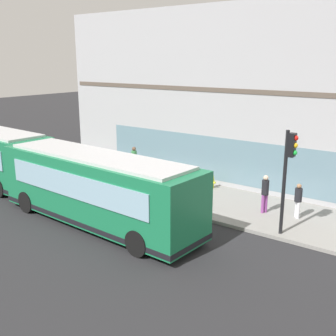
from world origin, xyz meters
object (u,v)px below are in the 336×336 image
Objects in this scene: city_bus_nearside at (97,189)px; pedestrian_walking_along_curb at (265,191)px; pedestrian_by_light_pole at (134,159)px; pedestrian_near_hydrant at (298,199)px; traffic_light_near_corner at (289,163)px; newspaper_vending_box at (194,193)px; fire_hydrant at (212,181)px.

pedestrian_walking_along_curb is at bearing -46.22° from city_bus_nearside.
city_bus_nearside is at bearing -151.78° from pedestrian_by_light_pole.
pedestrian_near_hydrant is (-0.81, -10.11, -0.14)m from pedestrian_by_light_pole.
traffic_light_near_corner is 2.35× the size of pedestrian_by_light_pole.
pedestrian_walking_along_curb is 1.13× the size of pedestrian_near_hydrant.
pedestrian_walking_along_curb is 1.95× the size of newspaper_vending_box.
fire_hydrant is 0.42× the size of pedestrian_walking_along_curb.
fire_hydrant is 2.47m from newspaper_vending_box.
traffic_light_near_corner is 2.87m from pedestrian_near_hydrant.
city_bus_nearside is 6.53× the size of pedestrian_near_hydrant.
traffic_light_near_corner reaches higher than pedestrian_near_hydrant.
pedestrian_near_hydrant is (2.03, 0.19, -2.02)m from traffic_light_near_corner.
pedestrian_by_light_pole reaches higher than pedestrian_near_hydrant.
pedestrian_walking_along_curb is at bearing -96.96° from pedestrian_by_light_pole.
traffic_light_near_corner is at bearing -102.75° from newspaper_vending_box.
city_bus_nearside is at bearing 133.78° from pedestrian_walking_along_curb.
pedestrian_walking_along_curb reaches higher than pedestrian_near_hydrant.
fire_hydrant is at bearing 73.66° from pedestrian_near_hydrant.
pedestrian_walking_along_curb is 3.48m from newspaper_vending_box.
newspaper_vending_box is at bearing 100.62° from pedestrian_near_hydrant.
pedestrian_walking_along_curb is (-1.06, -8.69, -0.01)m from pedestrian_by_light_pole.
pedestrian_near_hydrant is 1.73× the size of newspaper_vending_box.
city_bus_nearside reaches higher than pedestrian_near_hydrant.
newspaper_vending_box is (-1.71, -5.32, -0.57)m from pedestrian_by_light_pole.
fire_hydrant is 0.42× the size of pedestrian_by_light_pole.
traffic_light_near_corner is at bearing -105.39° from pedestrian_by_light_pole.
fire_hydrant is (6.92, -1.56, -1.04)m from city_bus_nearside.
pedestrian_walking_along_curb is at bearing -79.13° from newspaper_vending_box.
pedestrian_near_hydrant is at bearing -79.98° from pedestrian_walking_along_curb.
newspaper_vending_box is at bearing 100.87° from pedestrian_walking_along_curb.
pedestrian_near_hydrant is (0.25, -1.42, -0.13)m from pedestrian_walking_along_curb.
pedestrian_near_hydrant is at bearing -79.38° from newspaper_vending_box.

